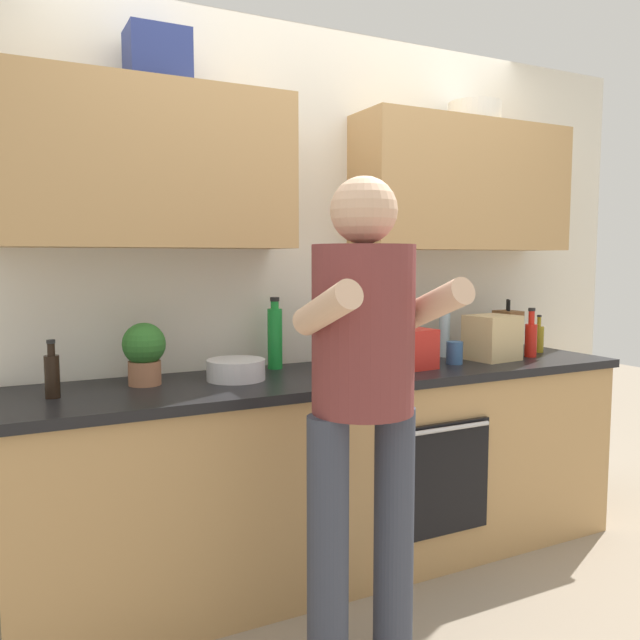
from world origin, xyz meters
TOP-DOWN VIEW (x-y plane):
  - ground_plane at (0.00, 0.00)m, footprint 12.00×12.00m
  - back_wall_unit at (-0.00, 0.27)m, footprint 4.00×0.38m
  - counter at (0.00, -0.00)m, footprint 2.84×0.67m
  - person_standing at (-0.29, -0.68)m, footprint 0.49×0.45m
  - bottle_wine at (0.08, 0.21)m, footprint 0.05×0.05m
  - bottle_oil at (1.24, 0.05)m, footprint 0.05×0.05m
  - bottle_soy at (-1.20, 0.01)m, footprint 0.05×0.05m
  - bottle_syrup at (0.04, -0.14)m, footprint 0.05×0.05m
  - bottle_water at (0.69, 0.15)m, footprint 0.06×0.06m
  - bottle_hotsauce at (1.08, -0.05)m, footprint 0.06×0.06m
  - bottle_vinegar at (-0.07, -0.01)m, footprint 0.07×0.07m
  - bottle_soda at (-0.23, 0.22)m, footprint 0.07×0.07m
  - cup_tea at (0.59, -0.05)m, footprint 0.08×0.08m
  - mixing_bowl at (-0.49, 0.04)m, footprint 0.25×0.25m
  - knife_block at (1.08, 0.11)m, footprint 0.10×0.14m
  - potted_herb at (-0.85, 0.10)m, footprint 0.17×0.17m
  - grocery_bag_crisps at (0.31, -0.07)m, footprint 0.26×0.19m
  - grocery_bag_bread at (0.84, -0.03)m, footprint 0.25×0.23m

SIDE VIEW (x-z plane):
  - ground_plane at x=0.00m, z-range 0.00..0.00m
  - counter at x=0.00m, z-range 0.00..0.90m
  - mixing_bowl at x=-0.49m, z-range 0.90..0.99m
  - cup_tea at x=0.59m, z-range 0.90..1.01m
  - bottle_syrup at x=0.04m, z-range 0.88..1.08m
  - bottle_oil at x=1.24m, z-range 0.88..1.08m
  - bottle_wine at x=0.08m, z-range 0.88..1.09m
  - bottle_soy at x=-1.20m, z-range 0.88..1.10m
  - grocery_bag_crisps at x=0.31m, z-range 0.90..1.08m
  - person_standing at x=-0.29m, z-range 0.16..1.83m
  - bottle_hotsauce at x=1.08m, z-range 0.87..1.13m
  - bottle_vinegar at x=-0.07m, z-range 0.87..1.15m
  - grocery_bag_bread at x=0.84m, z-range 0.90..1.12m
  - knife_block at x=1.08m, z-range 0.87..1.16m
  - potted_herb at x=-0.85m, z-range 0.91..1.16m
  - bottle_water at x=0.69m, z-range 0.87..1.22m
  - bottle_soda at x=-0.23m, z-range 0.88..1.21m
  - back_wall_unit at x=0.00m, z-range 0.25..2.75m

